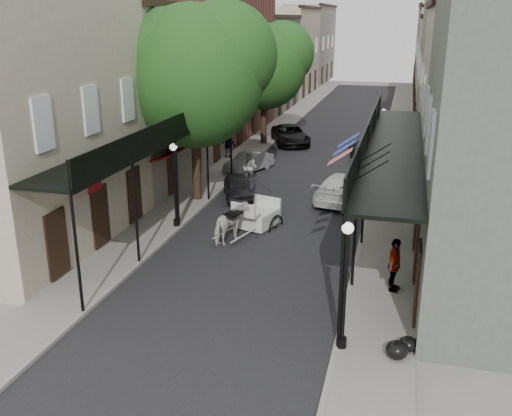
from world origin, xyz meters
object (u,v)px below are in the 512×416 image
Objects in this scene: car_left_far at (290,135)px; pedestrian_sidewalk_right at (394,265)px; horse at (232,224)px; tree_far at (269,63)px; pedestrian_sidewalk_left at (228,144)px; car_right_far at (361,147)px; lamppost_left at (175,184)px; lamppost_right_near at (345,284)px; car_right_near at (344,187)px; car_left_mid at (249,162)px; carriage at (262,202)px; pedestrian_walking at (249,168)px; tree_near at (202,71)px; lamppost_right_far at (382,139)px; car_left_near at (238,187)px.

pedestrian_sidewalk_right is at bearing -91.27° from car_left_far.
tree_far is at bearing -64.97° from horse.
pedestrian_sidewalk_left is 0.51× the size of car_right_far.
car_right_far is at bearing 67.67° from lamppost_left.
lamppost_right_near is 0.76× the size of car_right_near.
lamppost_left is at bearing 135.71° from lamppost_right_near.
pedestrian_sidewalk_left reaches higher than car_right_near.
car_right_far is (6.20, 6.03, 0.02)m from car_left_mid.
lamppost_left is at bearing 58.03° from car_right_far.
car_right_near is (8.40, -7.15, -0.33)m from pedestrian_sidewalk_left.
tree_far is 5.38m from car_left_far.
pedestrian_walking is (-2.28, 6.17, -0.10)m from carriage.
car_left_far reaches higher than car_left_mid.
lamppost_left is at bearing -2.44° from horse.
car_left_far is at bearing -69.58° from horse.
pedestrian_sidewalk_left is (-2.97, 5.43, 0.10)m from pedestrian_walking.
car_left_far is 5.80m from car_right_far.
pedestrian_sidewalk_right is at bearing 171.03° from horse.
car_right_far is at bearing -86.43° from horse.
pedestrian_sidewalk_right is at bearing 88.10° from car_right_far.
pedestrian_sidewalk_left is at bearing 11.64° from car_right_far.
car_right_far is (0.00, 10.42, -0.10)m from car_right_near.
car_right_far is at bearing 93.53° from lamppost_right_near.
tree_near is 1.97× the size of car_right_near.
car_left_near is (-6.82, -7.03, -1.46)m from lamppost_right_far.
pedestrian_walking is at bearing -147.66° from lamppost_right_far.
car_left_far reaches higher than car_right_far.
car_left_near is at bearing -58.05° from car_left_mid.
lamppost_right_far is 1.96× the size of horse.
car_left_near is at bearing 117.73° from lamppost_right_near.
tree_far is 8.81m from car_right_far.
lamppost_right_far is at bearing 35.11° from car_left_mid.
pedestrian_sidewalk_left is at bearing 151.01° from car_left_mid.
pedestrian_walking is at bearing 113.95° from lamppost_right_near.
carriage is 5.46m from car_right_near.
lamppost_left is 10.39m from car_left_mid.
car_left_mid is 7.60m from car_right_near.
lamppost_left is at bearing -115.12° from car_left_far.
lamppost_right_near is at bearing -96.52° from car_left_far.
car_left_mid is at bearing 34.59° from car_right_far.
lamppost_right_near is at bearing 96.73° from pedestrian_sidewalk_left.
car_left_mid is at bearing -116.91° from car_left_far.
carriage is 0.53× the size of car_left_far.
lamppost_left is 1.03× the size of car_left_mid.
lamppost_right_far reaches higher than horse.
pedestrian_sidewalk_right reaches higher than car_left_near.
tree_near reaches higher than car_right_near.
lamppost_right_near reaches higher than horse.
tree_far reaches higher than lamppost_left.
lamppost_left reaches higher than pedestrian_sidewalk_right.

